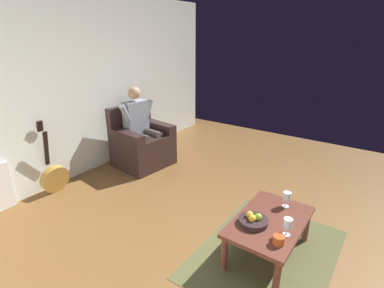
{
  "coord_description": "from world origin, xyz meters",
  "views": [
    {
      "loc": [
        2.41,
        0.74,
        2.05
      ],
      "look_at": [
        -0.43,
        -1.21,
        0.74
      ],
      "focal_mm": 27.4,
      "sensor_mm": 36.0,
      "label": 1
    }
  ],
  "objects_px": {
    "wine_glass_far": "(288,224)",
    "candle_jar": "(279,240)",
    "person_seated": "(141,125)",
    "guitar": "(54,176)",
    "armchair": "(142,144)",
    "wine_glass_near": "(287,197)",
    "fruit_bowl": "(253,220)",
    "coffee_table": "(269,225)"
  },
  "relations": [
    {
      "from": "person_seated",
      "to": "candle_jar",
      "type": "relative_size",
      "value": 12.86
    },
    {
      "from": "armchair",
      "to": "fruit_bowl",
      "type": "height_order",
      "value": "armchair"
    },
    {
      "from": "guitar",
      "to": "candle_jar",
      "type": "bearing_deg",
      "value": 93.43
    },
    {
      "from": "guitar",
      "to": "wine_glass_far",
      "type": "xyz_separation_m",
      "value": [
        -0.33,
        3.04,
        0.28
      ]
    },
    {
      "from": "wine_glass_far",
      "to": "candle_jar",
      "type": "bearing_deg",
      "value": -7.42
    },
    {
      "from": "person_seated",
      "to": "wine_glass_far",
      "type": "distance_m",
      "value": 2.86
    },
    {
      "from": "coffee_table",
      "to": "fruit_bowl",
      "type": "distance_m",
      "value": 0.2
    },
    {
      "from": "wine_glass_near",
      "to": "wine_glass_far",
      "type": "distance_m",
      "value": 0.46
    },
    {
      "from": "person_seated",
      "to": "wine_glass_near",
      "type": "height_order",
      "value": "person_seated"
    },
    {
      "from": "armchair",
      "to": "candle_jar",
      "type": "bearing_deg",
      "value": 73.4
    },
    {
      "from": "guitar",
      "to": "candle_jar",
      "type": "relative_size",
      "value": 10.07
    },
    {
      "from": "fruit_bowl",
      "to": "guitar",
      "type": "bearing_deg",
      "value": -83.32
    },
    {
      "from": "wine_glass_near",
      "to": "candle_jar",
      "type": "bearing_deg",
      "value": 12.25
    },
    {
      "from": "person_seated",
      "to": "wine_glass_far",
      "type": "bearing_deg",
      "value": 76.23
    },
    {
      "from": "guitar",
      "to": "wine_glass_near",
      "type": "distance_m",
      "value": 3.01
    },
    {
      "from": "person_seated",
      "to": "coffee_table",
      "type": "height_order",
      "value": "person_seated"
    },
    {
      "from": "person_seated",
      "to": "wine_glass_near",
      "type": "relative_size",
      "value": 7.78
    },
    {
      "from": "person_seated",
      "to": "coffee_table",
      "type": "distance_m",
      "value": 2.64
    },
    {
      "from": "armchair",
      "to": "wine_glass_far",
      "type": "distance_m",
      "value": 2.87
    },
    {
      "from": "person_seated",
      "to": "wine_glass_far",
      "type": "xyz_separation_m",
      "value": [
        1.0,
        2.67,
        -0.18
      ]
    },
    {
      "from": "wine_glass_near",
      "to": "fruit_bowl",
      "type": "height_order",
      "value": "wine_glass_near"
    },
    {
      "from": "coffee_table",
      "to": "candle_jar",
      "type": "height_order",
      "value": "candle_jar"
    },
    {
      "from": "wine_glass_near",
      "to": "wine_glass_far",
      "type": "bearing_deg",
      "value": 18.56
    },
    {
      "from": "armchair",
      "to": "coffee_table",
      "type": "height_order",
      "value": "armchair"
    },
    {
      "from": "candle_jar",
      "to": "wine_glass_near",
      "type": "bearing_deg",
      "value": -167.75
    },
    {
      "from": "wine_glass_far",
      "to": "candle_jar",
      "type": "xyz_separation_m",
      "value": [
        0.15,
        -0.02,
        -0.07
      ]
    },
    {
      "from": "guitar",
      "to": "armchair",
      "type": "bearing_deg",
      "value": 165.18
    },
    {
      "from": "person_seated",
      "to": "wine_glass_far",
      "type": "height_order",
      "value": "person_seated"
    },
    {
      "from": "wine_glass_far",
      "to": "candle_jar",
      "type": "height_order",
      "value": "wine_glass_far"
    },
    {
      "from": "fruit_bowl",
      "to": "candle_jar",
      "type": "relative_size",
      "value": 2.72
    },
    {
      "from": "armchair",
      "to": "wine_glass_near",
      "type": "bearing_deg",
      "value": 84.28
    },
    {
      "from": "coffee_table",
      "to": "guitar",
      "type": "height_order",
      "value": "guitar"
    },
    {
      "from": "person_seated",
      "to": "fruit_bowl",
      "type": "height_order",
      "value": "person_seated"
    },
    {
      "from": "person_seated",
      "to": "guitar",
      "type": "height_order",
      "value": "person_seated"
    },
    {
      "from": "wine_glass_far",
      "to": "candle_jar",
      "type": "distance_m",
      "value": 0.17
    },
    {
      "from": "armchair",
      "to": "person_seated",
      "type": "distance_m",
      "value": 0.34
    },
    {
      "from": "coffee_table",
      "to": "candle_jar",
      "type": "distance_m",
      "value": 0.35
    },
    {
      "from": "armchair",
      "to": "wine_glass_far",
      "type": "relative_size",
      "value": 5.76
    },
    {
      "from": "wine_glass_near",
      "to": "wine_glass_far",
      "type": "xyz_separation_m",
      "value": [
        0.44,
        0.15,
        0.0
      ]
    },
    {
      "from": "armchair",
      "to": "coffee_table",
      "type": "bearing_deg",
      "value": 77.52
    },
    {
      "from": "person_seated",
      "to": "fruit_bowl",
      "type": "relative_size",
      "value": 4.72
    },
    {
      "from": "guitar",
      "to": "fruit_bowl",
      "type": "bearing_deg",
      "value": 96.68
    }
  ]
}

